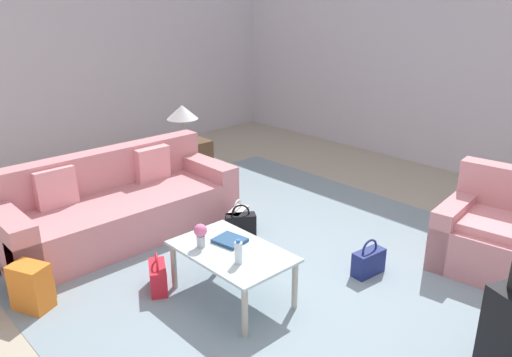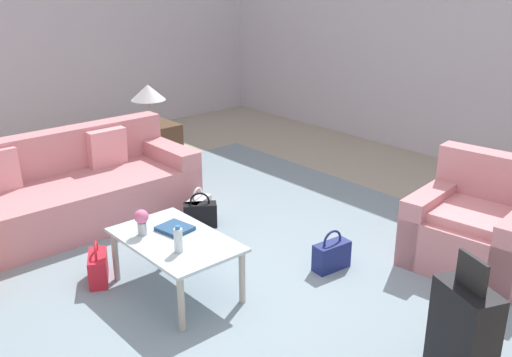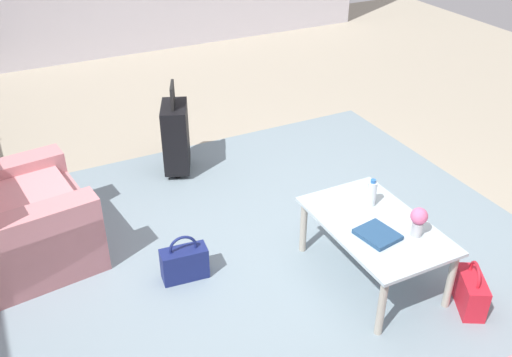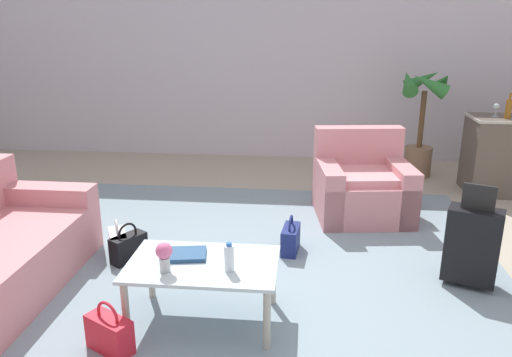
{
  "view_description": "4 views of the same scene",
  "coord_description": "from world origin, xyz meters",
  "views": [
    {
      "loc": [
        2.42,
        -2.86,
        2.42
      ],
      "look_at": [
        -0.6,
        -0.04,
        0.92
      ],
      "focal_mm": 35.0,
      "sensor_mm": 36.0,
      "label": 1
    },
    {
      "loc": [
        2.93,
        -2.61,
        2.38
      ],
      "look_at": [
        -0.5,
        0.4,
        0.69
      ],
      "focal_mm": 40.0,
      "sensor_mm": 36.0,
      "label": 2
    },
    {
      "loc": [
        -2.81,
        1.59,
        2.66
      ],
      "look_at": [
        0.03,
        0.18,
        0.75
      ],
      "focal_mm": 40.0,
      "sensor_mm": 36.0,
      "label": 3
    },
    {
      "loc": [
        0.27,
        -3.52,
        2.04
      ],
      "look_at": [
        -0.04,
        -0.4,
        1.04
      ],
      "focal_mm": 35.0,
      "sensor_mm": 36.0,
      "label": 4
    }
  ],
  "objects": [
    {
      "name": "handbag_navy",
      "position": [
        0.17,
        0.66,
        0.13
      ],
      "size": [
        0.17,
        0.33,
        0.36
      ],
      "color": "navy",
      "rests_on": "ground"
    },
    {
      "name": "coffee_table",
      "position": [
        -0.4,
        -0.5,
        0.4
      ],
      "size": [
        1.03,
        0.65,
        0.46
      ],
      "color": "silver",
      "rests_on": "ground"
    },
    {
      "name": "suitcase_black",
      "position": [
        1.6,
        0.2,
        0.36
      ],
      "size": [
        0.45,
        0.35,
        0.85
      ],
      "color": "black",
      "rests_on": "ground"
    },
    {
      "name": "area_rug",
      "position": [
        -0.6,
        0.2,
        0.0
      ],
      "size": [
        5.2,
        4.4,
        0.01
      ],
      "primitive_type": "cube",
      "color": "gray",
      "rests_on": "ground"
    },
    {
      "name": "coffee_table_book",
      "position": [
        -0.52,
        -0.42,
        0.47
      ],
      "size": [
        0.28,
        0.25,
        0.03
      ],
      "primitive_type": "cube",
      "rotation": [
        0.0,
        0.0,
        0.17
      ],
      "color": "navy",
      "rests_on": "coffee_table"
    },
    {
      "name": "handbag_red",
      "position": [
        -0.93,
        -0.9,
        0.13
      ],
      "size": [
        0.35,
        0.28,
        0.36
      ],
      "color": "red",
      "rests_on": "ground"
    },
    {
      "name": "armchair",
      "position": [
        0.89,
        1.67,
        0.31
      ],
      "size": [
        1.06,
        0.99,
        0.92
      ],
      "color": "#C67F84",
      "rests_on": "ground"
    },
    {
      "name": "water_bottle",
      "position": [
        -0.2,
        -0.6,
        0.55
      ],
      "size": [
        0.06,
        0.06,
        0.2
      ],
      "color": "silver",
      "rests_on": "coffee_table"
    },
    {
      "name": "flower_vase",
      "position": [
        -0.62,
        -0.65,
        0.58
      ],
      "size": [
        0.11,
        0.11,
        0.21
      ],
      "color": "#B2B7BC",
      "rests_on": "coffee_table"
    },
    {
      "name": "ground_plane",
      "position": [
        0.0,
        0.0,
        0.0
      ],
      "size": [
        12.0,
        12.0,
        0.0
      ],
      "primitive_type": "plane",
      "color": "#A89E89"
    }
  ]
}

